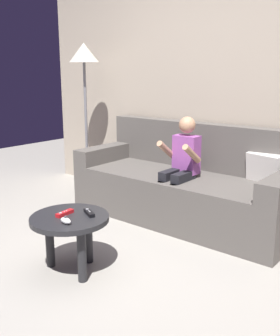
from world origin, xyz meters
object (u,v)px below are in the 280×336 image
(coffee_table, at_px, (71,226))
(game_remote_black_far_corner, at_px, (89,213))
(game_remote_red_near_edge, at_px, (65,213))
(nunchuk_white, at_px, (66,221))
(person_seated_on_couch, at_px, (181,164))
(couch, at_px, (186,187))
(floor_lamp, at_px, (84,65))

(coffee_table, relative_size, game_remote_black_far_corner, 3.73)
(coffee_table, distance_m, game_remote_black_far_corner, 0.15)
(game_remote_red_near_edge, distance_m, game_remote_black_far_corner, 0.16)
(nunchuk_white, height_order, game_remote_black_far_corner, nunchuk_white)
(person_seated_on_couch, relative_size, game_remote_black_far_corner, 6.80)
(couch, height_order, game_remote_red_near_edge, couch)
(couch, bearing_deg, game_remote_black_far_corner, -88.60)
(couch, relative_size, coffee_table, 3.88)
(person_seated_on_couch, distance_m, game_remote_black_far_corner, 1.08)
(couch, distance_m, coffee_table, 1.35)
(floor_lamp, bearing_deg, person_seated_on_couch, -6.87)
(couch, distance_m, floor_lamp, 1.71)
(person_seated_on_couch, distance_m, game_remote_red_near_edge, 1.20)
(game_remote_black_far_corner, bearing_deg, nunchuk_white, -87.98)
(couch, height_order, nunchuk_white, couch)
(game_remote_red_near_edge, height_order, floor_lamp, floor_lamp)
(coffee_table, bearing_deg, couch, 87.94)
(nunchuk_white, bearing_deg, coffee_table, 128.01)
(coffee_table, height_order, floor_lamp, floor_lamp)
(coffee_table, relative_size, nunchuk_white, 5.74)
(game_remote_red_near_edge, relative_size, nunchuk_white, 1.54)
(person_seated_on_couch, height_order, coffee_table, person_seated_on_couch)
(game_remote_red_near_edge, bearing_deg, nunchuk_white, -37.68)
(coffee_table, height_order, nunchuk_white, nunchuk_white)
(couch, distance_m, game_remote_black_far_corner, 1.26)
(game_remote_black_far_corner, xyz_separation_m, floor_lamp, (-1.33, 1.24, 1.00))
(game_remote_black_far_corner, distance_m, floor_lamp, 2.08)
(game_remote_black_far_corner, bearing_deg, floor_lamp, 137.11)
(game_remote_red_near_edge, xyz_separation_m, nunchuk_white, (0.13, -0.10, 0.01))
(coffee_table, xyz_separation_m, game_remote_red_near_edge, (-0.04, -0.01, 0.09))
(nunchuk_white, bearing_deg, couch, 91.49)
(couch, bearing_deg, nunchuk_white, -88.51)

